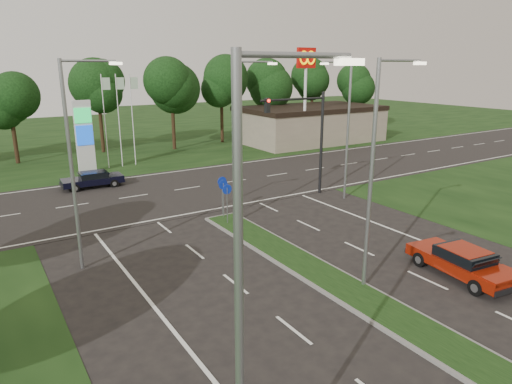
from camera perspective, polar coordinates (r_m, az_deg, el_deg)
ground at (r=15.92m, az=27.45°, el=-19.71°), size 160.00×160.00×0.00m
verge_far at (r=62.69m, az=-21.09°, el=6.59°), size 160.00×50.00×0.02m
cross_road at (r=33.38m, az=-10.15°, el=0.19°), size 160.00×12.00×0.02m
median_kerb at (r=17.77m, az=16.11°, el=-14.33°), size 2.00×26.00×0.12m
commercial_building at (r=54.34m, az=6.77°, el=8.41°), size 16.00×9.00×4.00m
streetlight_median_near at (r=17.95m, az=14.73°, el=3.30°), size 2.53×0.22×9.00m
streetlight_median_far at (r=25.70m, az=-1.74°, el=7.42°), size 2.53×0.22×9.00m
streetlight_left_near at (r=7.85m, az=-0.86°, el=-12.31°), size 2.53×0.22×9.00m
streetlight_left_far at (r=20.58m, az=-21.66°, el=4.25°), size 2.53×0.22×9.00m
streetlight_right_far at (r=30.38m, az=11.18°, el=8.41°), size 2.53×0.22×9.00m
traffic_signal at (r=30.88m, az=6.38°, el=7.92°), size 5.10×0.42×7.00m
median_signs at (r=26.26m, az=-4.00°, el=0.06°), size 1.16×1.76×2.38m
gas_pylon at (r=40.20m, az=-20.39°, el=6.73°), size 5.80×1.26×8.00m
mcdonalds_sign at (r=48.28m, az=6.27°, el=14.65°), size 2.20×0.47×10.40m
treeline_far at (r=47.44m, az=-17.98°, el=12.59°), size 6.00×6.00×9.90m
red_sedan at (r=21.49m, az=24.38°, el=-7.90°), size 2.43×4.83×1.28m
navy_sedan at (r=35.61m, az=-19.75°, el=1.53°), size 4.31×1.87×1.17m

